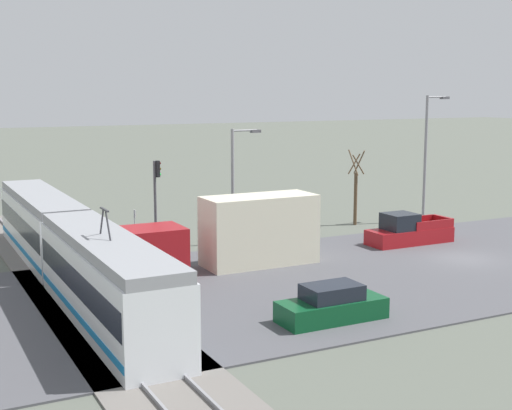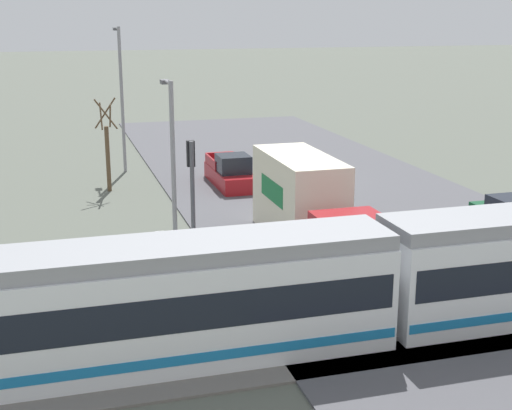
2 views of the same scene
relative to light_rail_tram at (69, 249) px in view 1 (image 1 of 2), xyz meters
The scene contains 12 objects.
ground_plane 21.33m from the light_rail_tram, 102.90° to the right, with size 320.00×320.00×0.00m, color #565B51.
road_surface 21.33m from the light_rail_tram, 102.90° to the right, with size 16.77×51.92×0.08m.
rail_bed 5.06m from the light_rail_tram, behind, with size 52.34×4.40×0.22m.
light_rail_tram is the anchor object (origin of this frame).
box_truck 8.57m from the light_rail_tram, 94.87° to the right, with size 2.55×10.41×3.72m.
pickup_truck 20.48m from the light_rail_tram, 90.65° to the right, with size 1.91×5.45×1.92m.
sedan_car_0 13.41m from the light_rail_tram, 141.99° to the right, with size 1.79×4.48×1.49m.
traffic_light_pole 7.96m from the light_rail_tram, 51.95° to the right, with size 0.28×0.47×5.36m.
street_tree 22.36m from the light_rail_tram, 72.71° to the right, with size 1.24×1.03×5.26m.
street_lamp_near_crossing 12.33m from the light_rail_tram, 67.30° to the right, with size 0.36×1.95×7.07m.
street_lamp_mid_block 27.15m from the light_rail_tram, 78.79° to the right, with size 0.36×1.95×9.00m.
no_parking_sign 8.09m from the light_rail_tram, 40.21° to the right, with size 0.32×0.08×2.37m.
Camera 1 is at (-29.27, 27.92, 9.33)m, focal length 50.00 mm.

